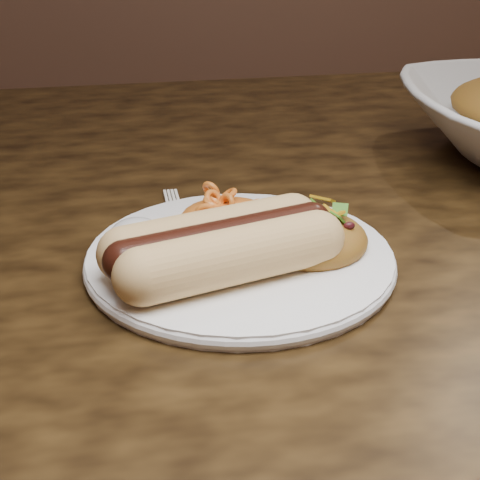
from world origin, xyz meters
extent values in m
cube|color=#483014|center=(0.00, 0.00, 0.73)|extent=(1.60, 0.90, 0.04)
cylinder|color=white|center=(-0.10, -0.14, 0.76)|extent=(0.25, 0.25, 0.01)
cylinder|color=#F4B270|center=(-0.11, -0.18, 0.78)|extent=(0.14, 0.08, 0.04)
cylinder|color=#F4B270|center=(-0.11, -0.15, 0.78)|extent=(0.14, 0.08, 0.04)
cylinder|color=#4C1A10|center=(-0.11, -0.17, 0.79)|extent=(0.15, 0.07, 0.03)
ellipsoid|color=#DF8741|center=(-0.10, -0.08, 0.78)|extent=(0.09, 0.09, 0.03)
ellipsoid|color=white|center=(-0.17, -0.11, 0.78)|extent=(0.05, 0.05, 0.03)
ellipsoid|color=#BE4524|center=(-0.04, -0.14, 0.77)|extent=(0.09, 0.09, 0.04)
cube|color=white|center=(-0.14, -0.06, 0.75)|extent=(0.04, 0.13, 0.00)
camera|label=1|loc=(-0.19, -0.63, 1.02)|focal=55.00mm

